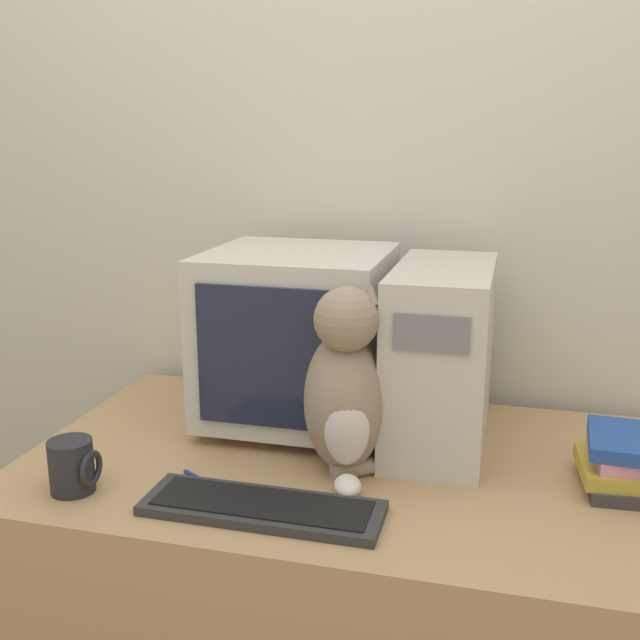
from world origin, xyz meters
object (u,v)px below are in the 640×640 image
(crt_monitor, at_px, (298,336))
(pen, at_px, (206,482))
(cat, at_px, (346,392))
(mug, at_px, (73,466))
(computer_tower, at_px, (441,356))
(keyboard, at_px, (262,507))
(book_stack, at_px, (624,463))

(crt_monitor, xyz_separation_m, pen, (-0.08, -0.35, -0.21))
(crt_monitor, height_order, pen, crt_monitor)
(cat, distance_m, mug, 0.54)
(crt_monitor, height_order, mug, crt_monitor)
(computer_tower, distance_m, keyboard, 0.52)
(computer_tower, xyz_separation_m, book_stack, (0.37, -0.14, -0.14))
(crt_monitor, height_order, computer_tower, crt_monitor)
(computer_tower, bearing_deg, keyboard, -123.51)
(book_stack, relative_size, mug, 1.90)
(keyboard, relative_size, pen, 3.50)
(keyboard, height_order, pen, keyboard)
(computer_tower, xyz_separation_m, cat, (-0.16, -0.20, -0.03))
(computer_tower, distance_m, cat, 0.26)
(keyboard, distance_m, cat, 0.28)
(cat, bearing_deg, computer_tower, 34.20)
(book_stack, xyz_separation_m, mug, (-1.01, -0.28, 0.00))
(book_stack, bearing_deg, cat, -173.25)
(cat, bearing_deg, book_stack, -9.46)
(mug, bearing_deg, keyboard, 1.89)
(computer_tower, relative_size, book_stack, 2.24)
(computer_tower, xyz_separation_m, keyboard, (-0.27, -0.41, -0.19))
(keyboard, relative_size, mug, 4.24)
(computer_tower, bearing_deg, book_stack, -20.39)
(mug, bearing_deg, cat, 24.74)
(crt_monitor, distance_m, mug, 0.56)
(mug, bearing_deg, crt_monitor, 54.40)
(cat, relative_size, pen, 3.11)
(crt_monitor, relative_size, cat, 1.05)
(book_stack, bearing_deg, crt_monitor, 167.20)
(keyboard, bearing_deg, pen, 151.78)
(computer_tower, relative_size, mug, 4.27)
(cat, relative_size, book_stack, 1.98)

